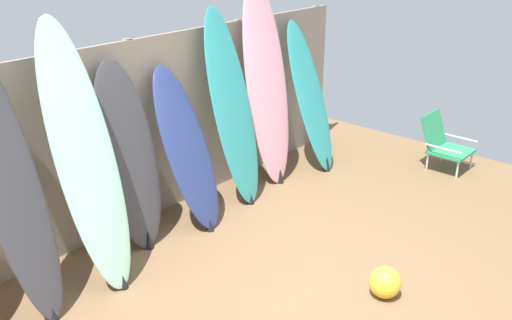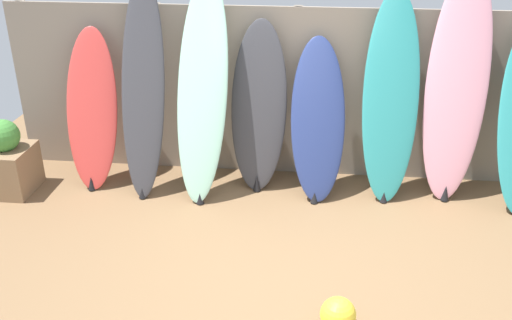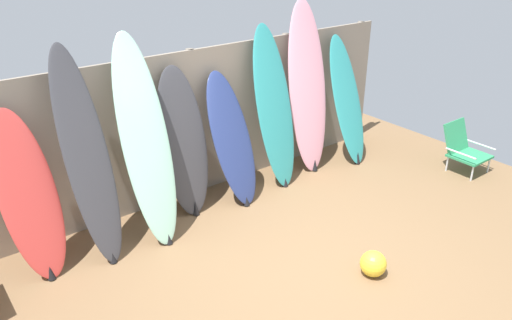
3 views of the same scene
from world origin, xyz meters
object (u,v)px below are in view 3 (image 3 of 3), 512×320
beach_chair (463,147)px  beach_ball (373,264)px  surfboard_pink_6 (308,89)px  surfboard_charcoal_3 (184,144)px  surfboard_teal_7 (347,102)px  surfboard_navy_4 (232,139)px  surfboard_charcoal_1 (87,158)px  surfboard_seafoam_2 (145,142)px  surfboard_teal_5 (274,108)px  surfboard_red_0 (29,197)px

beach_chair → beach_ball: (-2.76, -0.80, -0.20)m
beach_ball → surfboard_pink_6: bearing=63.0°
surfboard_charcoal_3 → surfboard_teal_7: 2.54m
surfboard_charcoal_3 → beach_chair: size_ratio=2.63×
surfboard_charcoal_3 → surfboard_navy_4: (0.60, -0.10, -0.07)m
surfboard_charcoal_1 → beach_chair: surfboard_charcoal_1 is taller
surfboard_seafoam_2 → surfboard_pink_6: surfboard_pink_6 is taller
surfboard_charcoal_1 → beach_chair: (4.68, -1.23, -0.72)m
surfboard_teal_5 → surfboard_teal_7: (1.25, -0.08, -0.15)m
surfboard_charcoal_1 → beach_ball: size_ratio=8.24×
surfboard_pink_6 → surfboard_teal_7: 0.70m
surfboard_charcoal_1 → surfboard_seafoam_2: bearing=-3.2°
surfboard_seafoam_2 → beach_chair: surfboard_seafoam_2 is taller
surfboard_navy_4 → surfboard_teal_7: size_ratio=0.90×
surfboard_navy_4 → surfboard_red_0: bearing=179.9°
surfboard_charcoal_1 → surfboard_pink_6: surfboard_pink_6 is taller
surfboard_red_0 → surfboard_charcoal_1: 0.63m
surfboard_teal_7 → beach_ball: surfboard_teal_7 is taller
surfboard_navy_4 → surfboard_teal_5: (0.69, 0.05, 0.22)m
surfboard_navy_4 → surfboard_teal_5: bearing=4.4°
surfboard_charcoal_1 → surfboard_navy_4: surfboard_charcoal_1 is taller
surfboard_charcoal_3 → beach_chair: 3.84m
surfboard_navy_4 → beach_chair: bearing=-23.5°
surfboard_charcoal_3 → surfboard_seafoam_2: bearing=-161.6°
surfboard_charcoal_3 → surfboard_navy_4: 0.61m
surfboard_red_0 → surfboard_teal_5: 3.00m
surfboard_charcoal_3 → surfboard_navy_4: bearing=-9.2°
surfboard_charcoal_1 → surfboard_teal_7: (3.67, 0.02, -0.20)m
surfboard_navy_4 → beach_ball: (0.19, -2.08, -0.65)m
surfboard_pink_6 → beach_chair: 2.30m
surfboard_pink_6 → beach_ball: bearing=-117.0°
surfboard_red_0 → beach_chair: bearing=-13.7°
beach_chair → surfboard_seafoam_2: bearing=146.2°
surfboard_navy_4 → beach_ball: size_ratio=6.09×
surfboard_charcoal_3 → surfboard_pink_6: surfboard_pink_6 is taller
surfboard_charcoal_3 → surfboard_teal_7: surfboard_teal_7 is taller
surfboard_navy_4 → surfboard_teal_5: 0.73m
beach_chair → surfboard_pink_6: bearing=122.2°
surfboard_pink_6 → surfboard_seafoam_2: bearing=-175.4°
surfboard_charcoal_3 → surfboard_teal_5: (1.28, -0.04, 0.15)m
surfboard_seafoam_2 → surfboard_charcoal_3: 0.60m
surfboard_seafoam_2 → surfboard_navy_4: size_ratio=1.37×
surfboard_teal_5 → surfboard_teal_7: 1.26m
surfboard_charcoal_3 → beach_ball: bearing=-70.2°
surfboard_red_0 → surfboard_seafoam_2: size_ratio=0.75×
surfboard_red_0 → surfboard_seafoam_2: bearing=-4.0°
surfboard_navy_4 → surfboard_pink_6: size_ratio=0.69×
surfboard_teal_5 → surfboard_navy_4: bearing=-175.6°
beach_chair → beach_ball: beach_chair is taller
surfboard_red_0 → surfboard_charcoal_3: (1.71, 0.09, 0.05)m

